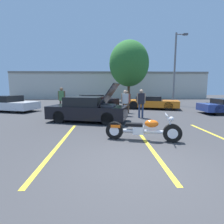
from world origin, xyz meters
TOP-DOWN VIEW (x-y plane):
  - ground_plane at (0.00, 0.00)m, footprint 80.00×80.00m
  - parking_stripe_foreground at (-2.19, 1.84)m, footprint 0.12×5.33m
  - parking_stripe_middle at (0.64, 1.84)m, footprint 0.12×5.33m
  - far_building at (0.00, 26.72)m, footprint 32.00×4.20m
  - light_pole at (6.29, 13.94)m, footprint 1.21×0.28m
  - tree_background at (2.29, 19.12)m, footprint 5.03×5.03m
  - motorcycle at (0.55, 2.07)m, footprint 2.53×0.91m
  - show_car_hood_open at (-1.66, 5.62)m, footprint 4.41×2.69m
  - parked_car_left_row at (-8.41, 10.06)m, footprint 5.07×3.20m
  - parked_car_mid_right_row at (3.18, 11.20)m, footprint 4.87×3.18m
  - parked_car_mid_left_row at (-1.93, 12.70)m, footprint 4.88×3.07m
  - spectator_near_motorcycle at (-3.88, 9.00)m, footprint 0.52×0.24m
  - spectator_by_show_car at (0.82, 8.68)m, footprint 0.52×0.21m
  - spectator_midground at (1.41, 6.62)m, footprint 0.52×0.22m
  - spectator_far_lot at (0.54, 7.44)m, footprint 0.52×0.22m

SIDE VIEW (x-z plane):
  - ground_plane at x=0.00m, z-range 0.00..0.00m
  - parking_stripe_foreground at x=-2.19m, z-range 0.00..0.01m
  - parking_stripe_middle at x=0.64m, z-range 0.00..0.01m
  - motorcycle at x=0.55m, z-range -0.10..0.85m
  - parked_car_mid_right_row at x=3.18m, z-range 0.00..1.09m
  - parked_car_mid_left_row at x=-1.93m, z-range -0.01..1.15m
  - parked_car_left_row at x=-8.41m, z-range -0.03..1.18m
  - show_car_hood_open at x=-1.66m, z-range -0.38..1.65m
  - spectator_by_show_car at x=0.82m, z-range 0.14..1.73m
  - spectator_far_lot at x=0.54m, z-range 0.15..1.80m
  - spectator_midground at x=1.41m, z-range 0.16..1.86m
  - spectator_near_motorcycle at x=-3.88m, z-range 0.18..2.00m
  - far_building at x=0.00m, z-range 0.14..4.54m
  - light_pole at x=6.29m, z-range 0.38..7.51m
  - tree_background at x=2.29m, z-range 0.98..8.74m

